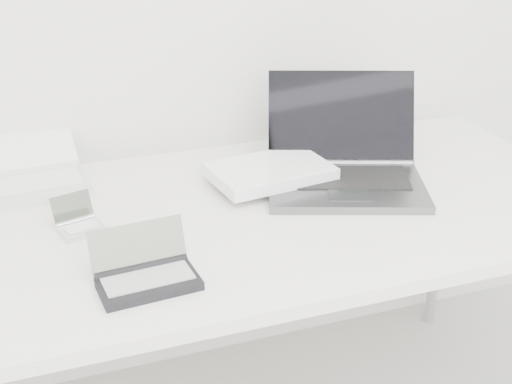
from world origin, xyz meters
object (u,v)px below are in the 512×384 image
object	(u,v)px
laptop_large	(318,168)
netbook_open_white	(30,176)
desk	(262,225)
palmtop_charcoal	(146,274)

from	to	relation	value
laptop_large	netbook_open_white	size ratio (longest dim) A/B	1.72
laptop_large	desk	bearing A→B (deg)	-135.22
desk	laptop_large	bearing A→B (deg)	24.73
netbook_open_white	palmtop_charcoal	xyz separation A→B (m)	(0.17, -0.54, -0.00)
desk	netbook_open_white	xyz separation A→B (m)	(-0.49, 0.31, 0.07)
netbook_open_white	palmtop_charcoal	distance (m)	0.57
netbook_open_white	laptop_large	bearing A→B (deg)	-22.70
desk	palmtop_charcoal	xyz separation A→B (m)	(-0.32, -0.23, 0.07)
desk	palmtop_charcoal	size ratio (longest dim) A/B	8.24
laptop_large	palmtop_charcoal	xyz separation A→B (m)	(-0.49, -0.31, -0.02)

